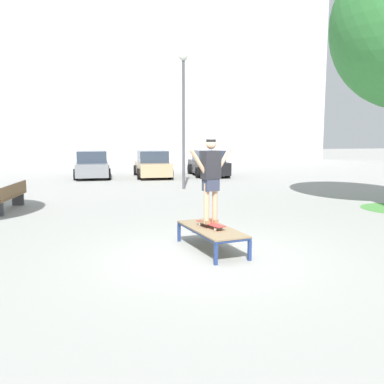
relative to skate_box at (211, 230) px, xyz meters
The scene contains 10 objects.
ground_plane 0.56m from the skate_box, 116.49° to the right, with size 120.00×120.00×0.00m, color #999993.
building_facade 31.94m from the skate_box, 83.72° to the left, with size 35.37×4.00×15.29m, color silver.
skate_box is the anchor object (origin of this frame).
skateboard 0.13m from the skate_box, 97.64° to the left, with size 0.42×0.82×0.09m.
skater 1.12m from the skate_box, 97.97° to the left, with size 0.98×0.38×1.69m.
car_grey 16.09m from the skate_box, 96.68° to the left, with size 2.05×4.27×1.50m.
car_tan 15.45m from the skate_box, 84.66° to the left, with size 2.10×4.29×1.50m.
car_black 16.09m from the skate_box, 72.84° to the left, with size 2.19×4.33×1.50m.
park_bench 7.63m from the skate_box, 127.93° to the left, with size 0.84×2.44×0.83m.
light_post 10.48m from the skate_box, 79.21° to the left, with size 0.36×0.36×5.83m.
Camera 1 is at (-2.35, -7.43, 2.30)m, focal length 38.56 mm.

